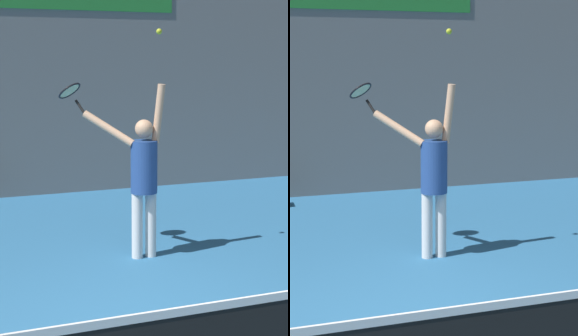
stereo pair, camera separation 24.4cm
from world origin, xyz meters
TOP-DOWN VIEW (x-y plane):
  - back_wall at (0.00, 6.12)m, footprint 18.00×0.10m
  - tennis_player at (0.72, 2.26)m, footprint 0.91×0.58m
  - tennis_racket at (0.00, 2.77)m, footprint 0.39×0.38m
  - tennis_ball at (0.88, 2.16)m, footprint 0.07×0.07m

SIDE VIEW (x-z plane):
  - tennis_player at x=0.72m, z-range -0.01..2.04m
  - tennis_racket at x=0.00m, z-range 1.76..2.13m
  - back_wall at x=0.00m, z-range 0.00..5.00m
  - tennis_ball at x=0.88m, z-range 2.60..2.66m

